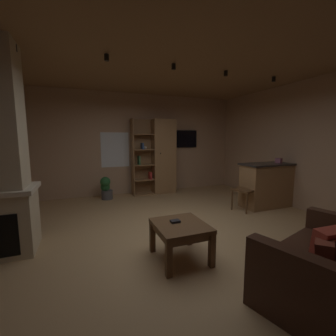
% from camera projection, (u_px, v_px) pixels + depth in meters
% --- Properties ---
extents(floor, '(6.14, 6.07, 0.02)m').
position_uv_depth(floor, '(177.00, 235.00, 3.66)').
color(floor, tan).
rests_on(floor, ground).
extents(wall_back, '(6.26, 0.06, 2.80)m').
position_uv_depth(wall_back, '(134.00, 144.00, 6.31)').
color(wall_back, tan).
rests_on(wall_back, ground).
extents(wall_right, '(0.06, 6.07, 2.80)m').
position_uv_depth(wall_right, '(314.00, 147.00, 4.59)').
color(wall_right, tan).
rests_on(wall_right, ground).
extents(ceiling, '(6.14, 6.07, 0.02)m').
position_uv_depth(ceiling, '(178.00, 54.00, 3.29)').
color(ceiling, '#8E6B47').
extents(window_pane_back, '(0.76, 0.01, 0.95)m').
position_uv_depth(window_pane_back, '(115.00, 150.00, 6.10)').
color(window_pane_back, white).
extents(bookshelf_cabinet, '(1.24, 0.41, 2.09)m').
position_uv_depth(bookshelf_cabinet, '(161.00, 157.00, 6.36)').
color(bookshelf_cabinet, '#997047').
rests_on(bookshelf_cabinet, ground).
extents(kitchen_bar_counter, '(1.40, 0.59, 1.00)m').
position_uv_depth(kitchen_bar_counter, '(270.00, 185.00, 5.13)').
color(kitchen_bar_counter, '#997047').
rests_on(kitchen_bar_counter, ground).
extents(tissue_box, '(0.15, 0.15, 0.11)m').
position_uv_depth(tissue_box, '(279.00, 161.00, 5.10)').
color(tissue_box, '#995972').
rests_on(tissue_box, kitchen_bar_counter).
extents(leather_couch, '(1.69, 1.30, 0.84)m').
position_uv_depth(leather_couch, '(336.00, 269.00, 2.14)').
color(leather_couch, '#382116').
rests_on(leather_couch, ground).
extents(coffee_table, '(0.65, 0.70, 0.48)m').
position_uv_depth(coffee_table, '(180.00, 230.00, 2.87)').
color(coffee_table, brown).
rests_on(coffee_table, ground).
extents(table_book_0, '(0.12, 0.09, 0.03)m').
position_uv_depth(table_book_0, '(175.00, 221.00, 2.90)').
color(table_book_0, black).
rests_on(table_book_0, coffee_table).
extents(dining_chair, '(0.53, 0.53, 0.92)m').
position_uv_depth(dining_chair, '(247.00, 186.00, 4.85)').
color(dining_chair, brown).
rests_on(dining_chair, ground).
extents(potted_floor_plant, '(0.31, 0.30, 0.59)m').
position_uv_depth(potted_floor_plant, '(106.00, 188.00, 5.72)').
color(potted_floor_plant, '#4C4C51').
rests_on(potted_floor_plant, ground).
extents(wall_mounted_tv, '(0.93, 0.06, 0.52)m').
position_uv_depth(wall_mounted_tv, '(183.00, 139.00, 6.76)').
color(wall_mounted_tv, black).
extents(track_light_spot_0, '(0.07, 0.07, 0.09)m').
position_uv_depth(track_light_spot_0, '(14.00, 48.00, 2.86)').
color(track_light_spot_0, black).
extents(track_light_spot_1, '(0.07, 0.07, 0.09)m').
position_uv_depth(track_light_spot_1, '(107.00, 58.00, 3.21)').
color(track_light_spot_1, black).
extents(track_light_spot_2, '(0.07, 0.07, 0.09)m').
position_uv_depth(track_light_spot_2, '(174.00, 67.00, 3.62)').
color(track_light_spot_2, black).
extents(track_light_spot_3, '(0.07, 0.07, 0.09)m').
position_uv_depth(track_light_spot_3, '(226.00, 74.00, 4.00)').
color(track_light_spot_3, black).
extents(track_light_spot_4, '(0.07, 0.07, 0.09)m').
position_uv_depth(track_light_spot_4, '(274.00, 79.00, 4.40)').
color(track_light_spot_4, black).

